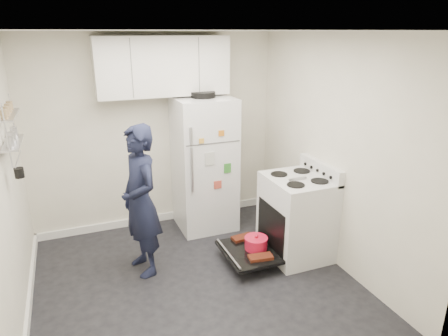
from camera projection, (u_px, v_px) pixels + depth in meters
name	position (u px, v px, depth m)	size (l,w,h in m)	color
room	(189.00, 174.00, 3.79)	(3.21, 3.21, 2.51)	black
electric_range	(295.00, 217.00, 4.59)	(0.66, 0.76, 1.10)	silver
open_oven_door	(251.00, 248.00, 4.49)	(0.55, 0.70, 0.21)	black
refrigerator	(204.00, 164.00, 5.17)	(0.72, 0.74, 1.80)	silver
upper_cabinets	(163.00, 66.00, 4.78)	(1.60, 0.33, 0.70)	silver
wall_shelf_rack	(10.00, 129.00, 3.52)	(0.14, 0.60, 0.61)	#B2B2B7
person	(141.00, 201.00, 4.16)	(0.59, 0.39, 1.63)	black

